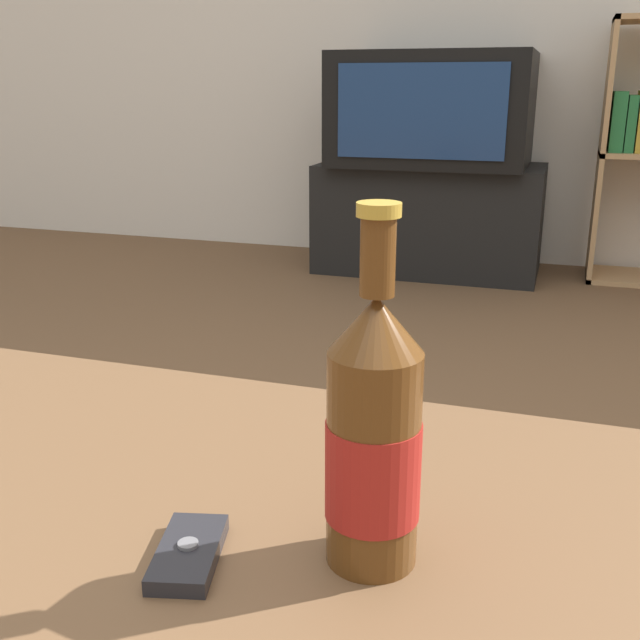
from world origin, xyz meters
TOP-DOWN VIEW (x-y plane):
  - coffee_table at (0.00, 0.00)m, footprint 1.14×0.70m
  - tv_stand at (-0.26, 2.71)m, footprint 0.94×0.47m
  - television at (-0.26, 2.71)m, footprint 0.79×0.60m
  - beer_bottle at (0.17, 0.03)m, footprint 0.08×0.08m
  - cell_phone at (0.03, -0.03)m, footprint 0.07×0.10m

SIDE VIEW (x-z plane):
  - tv_stand at x=-0.26m, z-range 0.00..0.46m
  - coffee_table at x=0.00m, z-range 0.15..0.56m
  - cell_phone at x=0.03m, z-range 0.41..0.43m
  - beer_bottle at x=0.17m, z-range 0.37..0.66m
  - television at x=-0.26m, z-range 0.46..0.91m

